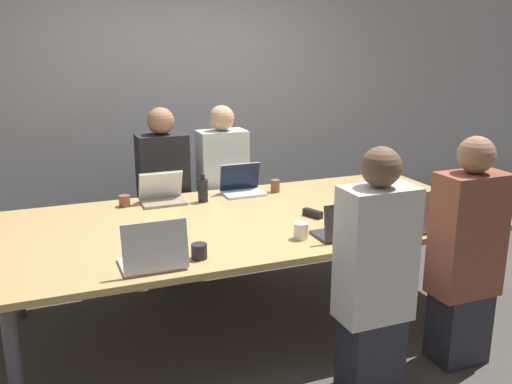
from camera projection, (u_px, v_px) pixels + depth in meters
ground_plane at (249, 316)px, 4.11m from camera, size 24.00×24.00×0.00m
curtain_wall at (177, 96)px, 5.44m from camera, size 12.00×0.06×2.80m
conference_table at (249, 225)px, 3.92m from camera, size 3.42×1.59×0.75m
laptop_far_center at (242, 185)px, 4.50m from camera, size 0.33×0.23×0.24m
person_far_center at (223, 191)px, 4.84m from camera, size 0.40×0.24×1.41m
cup_far_center at (275, 186)px, 4.55m from camera, size 0.07×0.07×0.10m
laptop_far_midleft at (162, 194)px, 4.26m from camera, size 0.33×0.24×0.23m
person_far_midleft at (164, 196)px, 4.66m from camera, size 0.40×0.24×1.41m
cup_far_midleft at (124, 201)px, 4.17m from camera, size 0.08×0.08×0.08m
bottle_far_midleft at (203, 190)px, 4.27m from camera, size 0.08×0.08×0.21m
laptop_near_left at (154, 255)px, 3.04m from camera, size 0.35×0.28×0.28m
cup_near_left at (199, 251)px, 3.19m from camera, size 0.09×0.09×0.09m
laptop_near_midright at (343, 227)px, 3.51m from camera, size 0.32×0.23×0.24m
person_near_midright at (375, 278)px, 3.10m from camera, size 0.40×0.24×1.41m
cup_near_midright at (301, 231)px, 3.50m from camera, size 0.09×0.09×0.10m
laptop_near_right at (428, 218)px, 3.65m from camera, size 0.31×0.27×0.27m
person_near_right at (466, 256)px, 3.39m from camera, size 0.40×0.24×1.41m
stapler at (313, 213)px, 3.93m from camera, size 0.10×0.16×0.05m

